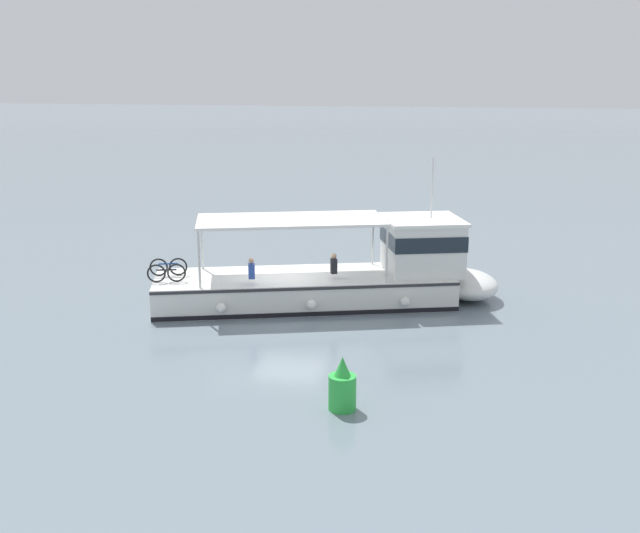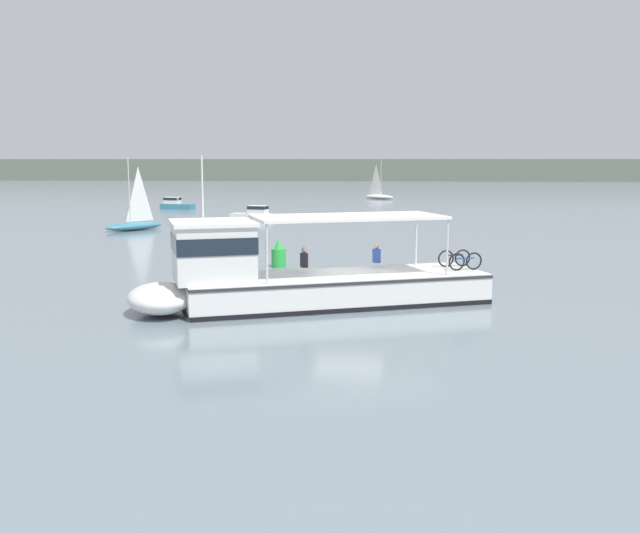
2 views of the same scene
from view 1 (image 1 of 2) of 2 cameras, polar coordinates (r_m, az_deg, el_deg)
name	(u,v)px [view 1 (image 1 of 2)]	position (r m, az deg, el deg)	size (l,w,h in m)	color
ground_plane	(289,306)	(27.65, -2.35, -2.97)	(400.00, 400.00, 0.00)	slate
ferry_main	(347,276)	(27.77, 2.09, -0.71)	(12.98, 7.37, 5.32)	white
channel_buoy	(342,388)	(19.07, 1.70, -9.19)	(0.70, 0.70, 1.40)	green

